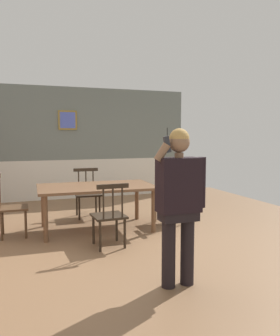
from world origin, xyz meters
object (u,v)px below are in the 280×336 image
object	(u,v)px
chair_at_table_head	(109,215)
chair_by_doorway	(87,193)
chair_near_window	(11,207)
person_figure	(179,197)
chair_opposite_corner	(171,196)
dining_table	(96,190)

from	to	relation	value
chair_at_table_head	chair_by_doorway	bearing A→B (deg)	85.54
chair_near_window	person_figure	bearing A→B (deg)	34.92
chair_by_doorway	chair_near_window	bearing A→B (deg)	35.69
chair_near_window	chair_opposite_corner	bearing A→B (deg)	88.59
chair_near_window	chair_opposite_corner	world-z (taller)	chair_opposite_corner
chair_at_table_head	chair_opposite_corner	xyz separation A→B (m)	(1.35, 0.89, 0.04)
chair_opposite_corner	dining_table	bearing A→B (deg)	88.11
chair_opposite_corner	chair_near_window	bearing A→B (deg)	88.10
dining_table	chair_at_table_head	world-z (taller)	chair_at_table_head
chair_by_doorway	chair_opposite_corner	distance (m)	1.62
person_figure	dining_table	bearing A→B (deg)	-82.21
chair_near_window	chair_at_table_head	bearing A→B (deg)	53.32
chair_by_doorway	person_figure	size ratio (longest dim) A/B	0.56
chair_near_window	person_figure	world-z (taller)	person_figure
person_figure	chair_at_table_head	bearing A→B (deg)	-76.06
dining_table	chair_at_table_head	distance (m)	0.96
chair_at_table_head	chair_opposite_corner	world-z (taller)	chair_opposite_corner
dining_table	chair_opposite_corner	distance (m)	1.33
chair_by_doorway	chair_at_table_head	world-z (taller)	chair_by_doorway
chair_by_doorway	chair_at_table_head	size ratio (longest dim) A/B	1.01
chair_at_table_head	person_figure	world-z (taller)	person_figure
chair_near_window	chair_at_table_head	world-z (taller)	chair_near_window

